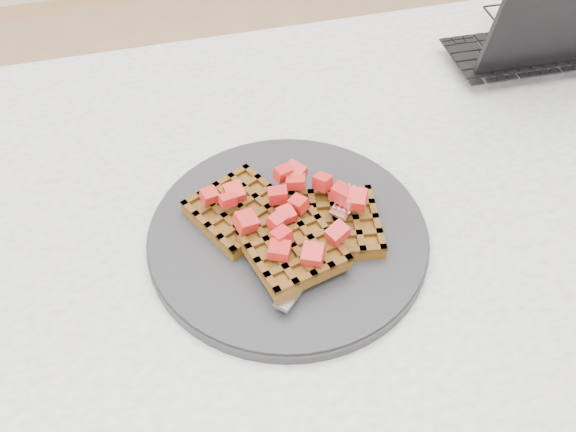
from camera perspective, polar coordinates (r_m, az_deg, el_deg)
The scene contains 6 objects.
table at distance 0.82m, azimuth 3.64°, elevation -5.53°, with size 1.20×0.80×0.75m.
plate at distance 0.70m, azimuth -0.00°, elevation -1.76°, with size 0.30×0.30×0.02m, color #232325.
waffles at distance 0.68m, azimuth 0.09°, elevation -0.95°, with size 0.21×0.19×0.03m.
strawberry_pile at distance 0.66m, azimuth -0.00°, elevation 0.81°, with size 0.15×0.15×0.02m, color #A00809, non-canonical shape.
fork at distance 0.67m, azimuth 3.41°, elevation -2.45°, with size 0.02×0.18×0.02m, color silver, non-canonical shape.
laptop at distance 1.03m, azimuth 21.81°, elevation 14.94°, with size 0.29×0.22×0.20m.
Camera 1 is at (-0.17, -0.46, 1.29)m, focal length 40.00 mm.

